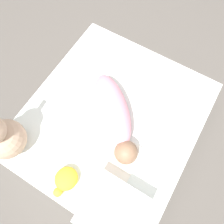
% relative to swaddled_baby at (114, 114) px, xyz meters
% --- Properties ---
extents(ground_plane, '(12.00, 12.00, 0.00)m').
position_rel_swaddled_baby_xyz_m(ground_plane, '(-0.01, -0.02, -0.28)').
color(ground_plane, '#514C47').
extents(bed_mattress, '(1.12, 1.01, 0.20)m').
position_rel_swaddled_baby_xyz_m(bed_mattress, '(-0.01, -0.02, -0.18)').
color(bed_mattress, white).
rests_on(bed_mattress, ground_plane).
extents(burp_cloth, '(0.25, 0.17, 0.02)m').
position_rel_swaddled_baby_xyz_m(burp_cloth, '(0.20, 0.16, -0.07)').
color(burp_cloth, white).
rests_on(burp_cloth, bed_mattress).
extents(swaddled_baby, '(0.47, 0.49, 0.16)m').
position_rel_swaddled_baby_xyz_m(swaddled_baby, '(0.00, 0.00, 0.00)').
color(swaddled_baby, pink).
rests_on(swaddled_baby, bed_mattress).
extents(pillow, '(0.28, 0.30, 0.12)m').
position_rel_swaddled_baby_xyz_m(pillow, '(0.44, 0.26, -0.02)').
color(pillow, white).
rests_on(pillow, bed_mattress).
extents(bunny_plush, '(0.22, 0.22, 0.42)m').
position_rel_swaddled_baby_xyz_m(bunny_plush, '(0.43, -0.42, 0.07)').
color(bunny_plush, tan).
rests_on(bunny_plush, bed_mattress).
extents(turtle_plush, '(0.17, 0.12, 0.07)m').
position_rel_swaddled_baby_xyz_m(turtle_plush, '(0.44, -0.04, -0.04)').
color(turtle_plush, yellow).
rests_on(turtle_plush, bed_mattress).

